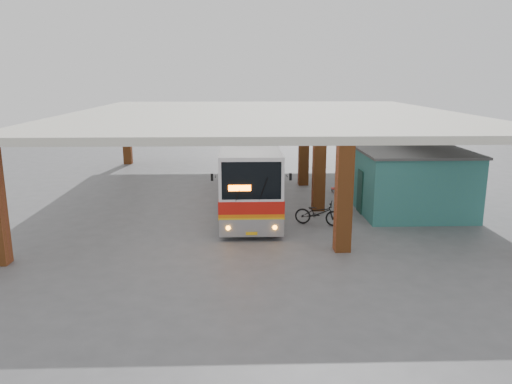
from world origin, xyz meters
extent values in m
plane|color=#515154|center=(0.00, 0.00, 0.00)|extent=(90.00, 90.00, 0.00)
cube|color=#9A5021|center=(3.00, -3.00, 2.17)|extent=(0.60, 0.60, 4.35)
cube|color=#9A5021|center=(3.00, 3.00, 2.17)|extent=(0.60, 0.60, 4.35)
cube|color=#9A5021|center=(3.00, 9.00, 2.17)|extent=(0.60, 0.60, 4.35)
cube|color=#9A5021|center=(-9.50, 17.00, 2.17)|extent=(0.60, 0.60, 4.35)
cube|color=#9A5021|center=(10.00, 17.00, 2.17)|extent=(0.60, 0.60, 4.35)
cube|color=beige|center=(0.50, 6.50, 4.50)|extent=(21.00, 23.00, 0.30)
cube|color=#2C6A6E|center=(7.50, 4.00, 1.50)|extent=(5.00, 8.00, 3.00)
cube|color=#454545|center=(7.50, 4.00, 3.05)|extent=(5.20, 8.20, 0.12)
cube|color=#153A32|center=(4.98, 2.50, 1.05)|extent=(0.08, 0.95, 2.10)
cube|color=black|center=(4.98, 5.50, 1.80)|extent=(0.08, 1.20, 1.00)
cube|color=black|center=(4.95, 5.50, 1.80)|extent=(0.04, 1.30, 1.10)
cube|color=silver|center=(-0.47, 4.42, 1.99)|extent=(2.64, 12.58, 2.93)
cube|color=silver|center=(-0.46, 3.37, 3.56)|extent=(1.26, 3.14, 0.26)
cube|color=gray|center=(-0.46, -1.68, 0.58)|extent=(2.64, 0.42, 0.73)
cube|color=#BA150C|center=(-0.47, 4.42, 1.41)|extent=(2.68, 12.58, 0.52)
cube|color=orange|center=(-0.47, 4.42, 1.08)|extent=(2.68, 12.58, 0.14)
cube|color=gold|center=(-0.47, 4.42, 0.96)|extent=(2.68, 12.58, 0.10)
cube|color=black|center=(-0.46, -1.83, 2.54)|extent=(2.37, 0.10, 1.52)
cube|color=black|center=(-1.79, 5.25, 2.51)|extent=(0.06, 9.43, 0.94)
cube|color=black|center=(0.85, 5.26, 2.51)|extent=(0.06, 9.43, 0.94)
cube|color=#FF5905|center=(-0.93, -1.89, 2.25)|extent=(0.89, 0.05, 0.23)
sphere|color=orange|center=(-1.40, -1.90, 0.61)|extent=(0.19, 0.19, 0.19)
sphere|color=orange|center=(0.49, -1.90, 0.61)|extent=(0.19, 0.19, 0.19)
cube|color=gold|center=(-0.46, -1.91, 0.37)|extent=(0.47, 0.03, 0.13)
cylinder|color=black|center=(-1.59, 0.01, 0.52)|extent=(0.34, 1.05, 1.05)
cylinder|color=black|center=(0.67, 0.02, 0.52)|extent=(0.34, 1.05, 1.05)
cylinder|color=black|center=(-1.60, 8.08, 0.52)|extent=(0.34, 1.05, 1.05)
cylinder|color=black|center=(0.66, 8.09, 0.52)|extent=(0.34, 1.05, 1.05)
cylinder|color=black|center=(-1.60, 9.44, 0.52)|extent=(0.34, 1.05, 1.05)
cylinder|color=black|center=(0.66, 9.45, 0.52)|extent=(0.34, 1.05, 1.05)
imported|color=black|center=(2.60, 0.41, 0.56)|extent=(2.25, 1.37, 1.11)
imported|color=red|center=(0.68, -1.03, 0.79)|extent=(0.64, 0.48, 1.59)
cube|color=red|center=(4.60, 6.95, 0.20)|extent=(0.38, 0.38, 0.05)
cube|color=red|center=(4.76, 6.95, 0.44)|extent=(0.05, 0.37, 0.53)
cylinder|color=black|center=(4.45, 6.80, 0.09)|extent=(0.03, 0.03, 0.18)
cylinder|color=black|center=(4.75, 6.80, 0.09)|extent=(0.03, 0.03, 0.18)
cylinder|color=black|center=(4.45, 7.10, 0.09)|extent=(0.03, 0.03, 0.18)
cylinder|color=black|center=(4.75, 7.10, 0.09)|extent=(0.03, 0.03, 0.18)
camera|label=1|loc=(-0.90, -21.15, 6.58)|focal=35.00mm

